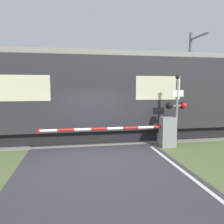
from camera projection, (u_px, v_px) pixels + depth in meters
name	position (u px, v px, depth m)	size (l,w,h in m)	color
ground_plane	(98.00, 158.00, 7.81)	(80.00, 80.00, 0.00)	#5B6B3D
track_bed	(91.00, 138.00, 10.82)	(36.00, 3.20, 0.13)	gray
train	(148.00, 95.00, 11.08)	(20.64, 2.79, 4.10)	black
crossing_barrier	(158.00, 131.00, 9.13)	(5.57, 0.44, 1.26)	gray
signal_post	(177.00, 106.00, 9.06)	(0.90, 0.26, 3.01)	gray
catenary_pole	(190.00, 78.00, 13.52)	(0.20, 1.90, 5.80)	slate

